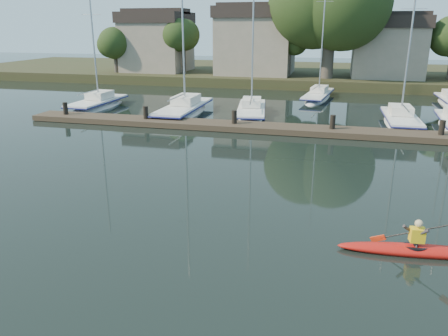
% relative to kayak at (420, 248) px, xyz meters
% --- Properties ---
extents(ground, '(160.00, 160.00, 0.00)m').
position_rel_kayak_xyz_m(ground, '(-5.72, 0.11, -0.18)').
color(ground, black).
rests_on(ground, ground).
extents(kayak, '(4.70, 1.11, 1.49)m').
position_rel_kayak_xyz_m(kayak, '(0.00, 0.00, 0.00)').
color(kayak, red).
rests_on(kayak, ground).
extents(dock, '(34.00, 2.00, 1.80)m').
position_rel_kayak_xyz_m(dock, '(-5.72, 14.11, 0.02)').
color(dock, '#3F3524').
rests_on(dock, ground).
extents(sailboat_0, '(2.29, 7.77, 12.28)m').
position_rel_kayak_xyz_m(sailboat_0, '(-20.98, 18.82, -0.38)').
color(sailboat_0, white).
rests_on(sailboat_0, ground).
extents(sailboat_1, '(2.32, 9.34, 15.27)m').
position_rel_kayak_xyz_m(sailboat_1, '(-13.42, 17.95, -0.39)').
color(sailboat_1, white).
rests_on(sailboat_1, ground).
extents(sailboat_2, '(3.31, 8.83, 14.27)m').
position_rel_kayak_xyz_m(sailboat_2, '(-8.55, 18.88, -0.36)').
color(sailboat_2, white).
rests_on(sailboat_2, ground).
extents(sailboat_3, '(2.17, 7.82, 12.56)m').
position_rel_kayak_xyz_m(sailboat_3, '(1.64, 18.28, -0.37)').
color(sailboat_3, white).
rests_on(sailboat_3, ground).
extents(sailboat_6, '(2.94, 8.96, 14.00)m').
position_rel_kayak_xyz_m(sailboat_6, '(-4.17, 27.67, -0.34)').
color(sailboat_6, white).
rests_on(sailboat_6, ground).
extents(shore, '(90.00, 25.25, 12.75)m').
position_rel_kayak_xyz_m(shore, '(-4.11, 40.40, 3.05)').
color(shore, '#2D3319').
rests_on(shore, ground).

